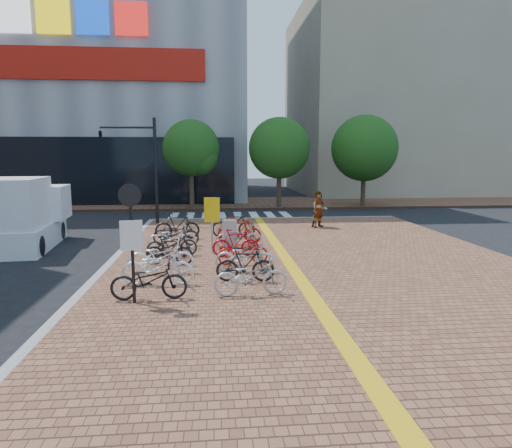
{
  "coord_description": "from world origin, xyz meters",
  "views": [
    {
      "loc": [
        -0.45,
        -13.86,
        3.72
      ],
      "look_at": [
        1.0,
        2.08,
        1.3
      ],
      "focal_mm": 32.0,
      "sensor_mm": 36.0,
      "label": 1
    }
  ],
  "objects": [
    {
      "name": "bike_15",
      "position": [
        0.34,
        5.72,
        0.72
      ],
      "size": [
        1.97,
        0.89,
        1.14
      ],
      "primitive_type": "imported",
      "rotation": [
        0.0,
        0.0,
        1.38
      ],
      "color": "black",
      "rests_on": "sidewalk"
    },
    {
      "name": "sidewalk",
      "position": [
        3.0,
        -5.0,
        0.07
      ],
      "size": [
        14.0,
        34.0,
        0.15
      ],
      "primitive_type": "cube",
      "color": "brown",
      "rests_on": "ground"
    },
    {
      "name": "utility_box",
      "position": [
        0.1,
        3.56,
        0.7
      ],
      "size": [
        0.56,
        0.45,
        1.1
      ],
      "primitive_type": "cube",
      "rotation": [
        0.0,
        0.0,
        0.19
      ],
      "color": "#A7A6AB",
      "rests_on": "sidewalk"
    },
    {
      "name": "notice_sign",
      "position": [
        -2.44,
        -2.93,
        1.98
      ],
      "size": [
        0.53,
        0.18,
        2.91
      ],
      "color": "black",
      "rests_on": "sidewalk"
    },
    {
      "name": "bike_13",
      "position": [
        0.46,
        3.4,
        0.62
      ],
      "size": [
        1.83,
        0.73,
        0.95
      ],
      "primitive_type": "imported",
      "rotation": [
        0.0,
        0.0,
        1.63
      ],
      "color": "#A9A9AE",
      "rests_on": "sidewalk"
    },
    {
      "name": "bike_1",
      "position": [
        -2.05,
        -1.39,
        0.67
      ],
      "size": [
        2.03,
        0.81,
        1.05
      ],
      "primitive_type": "imported",
      "rotation": [
        0.0,
        0.0,
        1.51
      ],
      "color": "white",
      "rests_on": "sidewalk"
    },
    {
      "name": "bike_5",
      "position": [
        -2.08,
        3.41,
        0.64
      ],
      "size": [
        1.94,
        1.0,
        0.97
      ],
      "primitive_type": "imported",
      "rotation": [
        0.0,
        0.0,
        1.77
      ],
      "color": "silver",
      "rests_on": "sidewalk"
    },
    {
      "name": "box_truck",
      "position": [
        -8.06,
        4.94,
        1.35
      ],
      "size": [
        2.62,
        5.13,
        2.86
      ],
      "color": "white",
      "rests_on": "ground"
    },
    {
      "name": "bike_12",
      "position": [
        0.27,
        1.95,
        0.65
      ],
      "size": [
        1.68,
        0.57,
        0.99
      ],
      "primitive_type": "imported",
      "rotation": [
        0.0,
        0.0,
        1.51
      ],
      "color": "#AC0C1C",
      "rests_on": "sidewalk"
    },
    {
      "name": "traffic_light_pole",
      "position": [
        -4.77,
        10.49,
        3.94
      ],
      "size": [
        2.94,
        1.14,
        5.48
      ],
      "color": "black",
      "rests_on": "sidewalk"
    },
    {
      "name": "bike_14",
      "position": [
        0.52,
        4.31,
        0.69
      ],
      "size": [
        1.83,
        0.7,
        1.07
      ],
      "primitive_type": "imported",
      "rotation": [
        0.0,
        0.0,
        1.46
      ],
      "color": "#A91B0C",
      "rests_on": "sidewalk"
    },
    {
      "name": "tactile_strip",
      "position": [
        2.0,
        -5.0,
        0.16
      ],
      "size": [
        0.4,
        34.0,
        0.01
      ],
      "primitive_type": "cube",
      "color": "gold",
      "rests_on": "sidewalk"
    },
    {
      "name": "bike_0",
      "position": [
        -2.11,
        -2.68,
        0.64
      ],
      "size": [
        1.9,
        0.71,
        0.99
      ],
      "primitive_type": "imported",
      "rotation": [
        0.0,
        0.0,
        1.6
      ],
      "color": "black",
      "rests_on": "sidewalk"
    },
    {
      "name": "far_sidewalk",
      "position": [
        0.0,
        21.0,
        0.07
      ],
      "size": [
        70.0,
        8.0,
        0.15
      ],
      "primitive_type": "cube",
      "color": "brown",
      "rests_on": "ground"
    },
    {
      "name": "bike_7",
      "position": [
        -2.06,
        5.67,
        0.72
      ],
      "size": [
        1.93,
        0.67,
        1.14
      ],
      "primitive_type": "imported",
      "rotation": [
        0.0,
        0.0,
        1.64
      ],
      "color": "black",
      "rests_on": "sidewalk"
    },
    {
      "name": "yellow_sign",
      "position": [
        -0.56,
        2.53,
        1.58
      ],
      "size": [
        0.56,
        0.17,
        2.07
      ],
      "color": "#B7B7BC",
      "rests_on": "sidewalk"
    },
    {
      "name": "pedestrian_b",
      "position": [
        4.77,
        8.41,
        0.99
      ],
      "size": [
        0.91,
        0.76,
        1.69
      ],
      "primitive_type": "imported",
      "rotation": [
        0.0,
        0.0,
        0.16
      ],
      "color": "#515A67",
      "rests_on": "sidewalk"
    },
    {
      "name": "bike_4",
      "position": [
        -1.98,
        2.19,
        0.62
      ],
      "size": [
        1.86,
        0.96,
        0.93
      ],
      "primitive_type": "imported",
      "rotation": [
        0.0,
        0.0,
        1.77
      ],
      "color": "black",
      "rests_on": "sidewalk"
    },
    {
      "name": "bike_3",
      "position": [
        -1.96,
        0.96,
        0.63
      ],
      "size": [
        1.67,
        0.77,
        0.97
      ],
      "primitive_type": "imported",
      "rotation": [
        0.0,
        0.0,
        1.37
      ],
      "color": "black",
      "rests_on": "sidewalk"
    },
    {
      "name": "pedestrian_a",
      "position": [
        4.67,
        8.19,
        1.06
      ],
      "size": [
        0.79,
        0.73,
        1.81
      ],
      "primitive_type": "imported",
      "rotation": [
        0.0,
        0.0,
        0.59
      ],
      "color": "gray",
      "rests_on": "sidewalk"
    },
    {
      "name": "street_trees",
      "position": [
        5.04,
        17.45,
        4.1
      ],
      "size": [
        16.2,
        4.6,
        6.35
      ],
      "color": "#38281E",
      "rests_on": "far_sidewalk"
    },
    {
      "name": "bike_8",
      "position": [
        0.44,
        -2.56,
        0.65
      ],
      "size": [
        1.96,
        0.82,
        1.0
      ],
      "primitive_type": "imported",
      "rotation": [
        0.0,
        0.0,
        1.65
      ],
      "color": "#B0B1B5",
      "rests_on": "sidewalk"
    },
    {
      "name": "crosswalk",
      "position": [
        0.5,
        14.0,
        0.01
      ],
      "size": [
        7.5,
        4.0,
        0.01
      ],
      "color": "silver",
      "rests_on": "ground"
    },
    {
      "name": "bike_2",
      "position": [
        -2.1,
        -0.17,
        0.68
      ],
      "size": [
        2.02,
        0.72,
        1.06
      ],
      "primitive_type": "imported",
      "rotation": [
        0.0,
        0.0,
        1.58
      ],
      "color": "white",
      "rests_on": "sidewalk"
    },
    {
      "name": "ground",
      "position": [
        0.0,
        0.0,
        0.0
      ],
      "size": [
        120.0,
        120.0,
        0.0
      ],
      "primitive_type": "plane",
      "color": "black",
      "rests_on": "ground"
    },
    {
      "name": "kerb_west",
      "position": [
        -4.0,
        -5.0,
        0.08
      ],
      "size": [
        0.25,
        34.0,
        0.15
      ],
      "primitive_type": "cube",
      "color": "gray",
      "rests_on": "ground"
    },
    {
      "name": "building_beige",
      "position": [
        18.0,
        32.0,
        9.0
      ],
      "size": [
        20.0,
        18.0,
        18.0
      ],
      "primitive_type": "cube",
      "color": "gray",
      "rests_on": "ground"
    },
    {
      "name": "bike_9",
      "position": [
        0.39,
        -1.29,
        0.65
      ],
      "size": [
        1.71,
        0.63,
        1.0
      ],
      "primitive_type": "imported",
      "rotation": [
        0.0,
        0.0,
        1.47
      ],
      "color": "black",
      "rests_on": "sidewalk"
    },
    {
      "name": "department_store",
      "position": [
        -15.99,
        31.95,
        13.98
      ],
      "size": [
        36.0,
        24.27,
        28.0
      ],
      "color": "gray",
      "rests_on": "ground"
    },
    {
      "name": "kerb_north",
      "position": [
        3.0,
        12.0,
        0.08
      ],
      "size": [
        14.0,
        0.25,
        0.15
      ],
      "primitive_type": "cube",
      "color": "gray",
      "rests_on": "ground"
    },
    {
      "name": "bike_10",
      "position": [
        0.46,
        -0.2,
        0.64
      ],
      "size": [
        1.94,
        0.96,
        0.98
      ],
      "primitive_type": "imported",
      "rotation": [
        0.0,
        0.0,
        1.4
      ],
      "color": "silver",
      "rests_on": "sidewalk"
    },
    {
      "name": "bike_11",
      "position": [
        0.46,
        0.84,
        0.59
      ],
      "size": [
        1.73,
        0.77,
        0.88
      ],
      "primitive_type": "imported",
      "rotation": [
        0.0,
        0.0,
        1.68
      ],
      "color": "red",
      "rests_on": "sidewalk"
    },
    {
      "name": "bike_6",
      "position": [
        -2.02,
        4.28,
        0.64
      ],
      "size": [
        1.93,
        0.91,
        0.98
      ],
      "primitive_type": "imported",
      "rotation": [
        0.0,
        0.0,
        1.42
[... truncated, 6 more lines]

